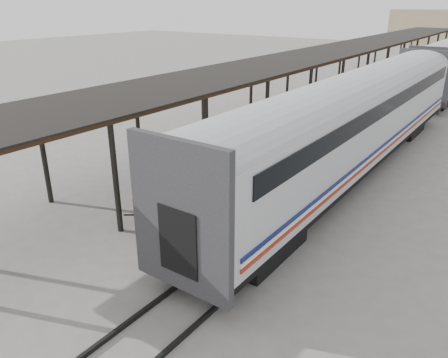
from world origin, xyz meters
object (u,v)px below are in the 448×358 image
object	(u,v)px
luggage_tug	(319,114)
porter	(161,182)
pedestrian	(288,107)
baggage_cart	(170,203)

from	to	relation	value
luggage_tug	porter	bearing A→B (deg)	-94.55
luggage_tug	pedestrian	distance (m)	2.10
luggage_tug	pedestrian	world-z (taller)	pedestrian
luggage_tug	porter	world-z (taller)	porter
porter	baggage_cart	bearing A→B (deg)	11.05
porter	pedestrian	xyz separation A→B (m)	(-3.43, 15.85, -0.77)
luggage_tug	pedestrian	size ratio (longest dim) A/B	0.85
baggage_cart	pedestrian	world-z (taller)	pedestrian
pedestrian	baggage_cart	bearing A→B (deg)	101.57
luggage_tug	baggage_cart	bearing A→B (deg)	-95.23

